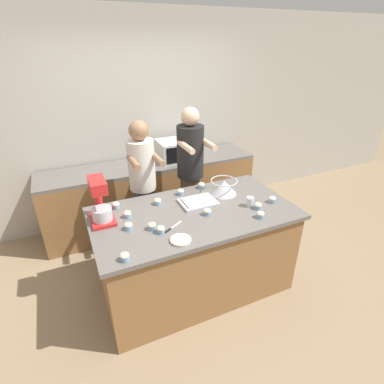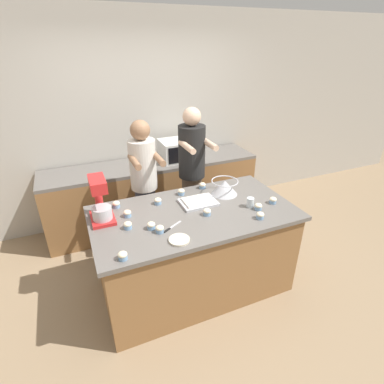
{
  "view_description": "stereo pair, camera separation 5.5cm",
  "coord_description": "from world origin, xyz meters",
  "px_view_note": "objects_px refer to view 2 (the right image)",
  "views": [
    {
      "loc": [
        -1.01,
        -2.18,
        2.32
      ],
      "look_at": [
        0.0,
        0.05,
        1.08
      ],
      "focal_mm": 28.0,
      "sensor_mm": 36.0,
      "label": 1
    },
    {
      "loc": [
        -0.96,
        -2.2,
        2.32
      ],
      "look_at": [
        0.0,
        0.05,
        1.08
      ],
      "focal_mm": 28.0,
      "sensor_mm": 36.0,
      "label": 2
    }
  ],
  "objects_px": {
    "microwave_oven": "(178,150)",
    "cupcake_1": "(181,192)",
    "small_plate": "(179,240)",
    "cupcake_3": "(151,226)",
    "cupcake_6": "(128,225)",
    "knife": "(171,227)",
    "cupcake_7": "(273,200)",
    "person_left": "(145,188)",
    "cupcake_9": "(127,213)",
    "stand_mixer": "(100,202)",
    "cupcake_8": "(260,215)",
    "cupcake_5": "(116,204)",
    "baking_tray": "(198,202)",
    "drinking_glass": "(250,202)",
    "cupcake_2": "(207,212)",
    "cupcake_4": "(160,229)",
    "cupcake_12": "(258,207)",
    "person_right": "(192,177)",
    "cupcake_0": "(202,185)",
    "cupcake_10": "(158,201)",
    "mixing_bowl": "(225,187)",
    "cupcake_11": "(123,256)"
  },
  "relations": [
    {
      "from": "person_left",
      "to": "cupcake_10",
      "type": "height_order",
      "value": "person_left"
    },
    {
      "from": "cupcake_3",
      "to": "cupcake_6",
      "type": "xyz_separation_m",
      "value": [
        -0.18,
        0.08,
        0.0
      ]
    },
    {
      "from": "cupcake_0",
      "to": "cupcake_12",
      "type": "height_order",
      "value": "same"
    },
    {
      "from": "baking_tray",
      "to": "cupcake_6",
      "type": "xyz_separation_m",
      "value": [
        -0.73,
        -0.17,
        0.01
      ]
    },
    {
      "from": "knife",
      "to": "cupcake_3",
      "type": "distance_m",
      "value": 0.17
    },
    {
      "from": "person_left",
      "to": "cupcake_7",
      "type": "xyz_separation_m",
      "value": [
        1.05,
        -0.88,
        0.06
      ]
    },
    {
      "from": "cupcake_7",
      "to": "cupcake_0",
      "type": "bearing_deg",
      "value": 130.7
    },
    {
      "from": "cupcake_11",
      "to": "cupcake_10",
      "type": "bearing_deg",
      "value": 55.11
    },
    {
      "from": "cupcake_2",
      "to": "cupcake_9",
      "type": "xyz_separation_m",
      "value": [
        -0.67,
        0.26,
        0.0
      ]
    },
    {
      "from": "mixing_bowl",
      "to": "small_plate",
      "type": "relative_size",
      "value": 1.63
    },
    {
      "from": "cupcake_5",
      "to": "person_left",
      "type": "bearing_deg",
      "value": 44.02
    },
    {
      "from": "cupcake_9",
      "to": "cupcake_11",
      "type": "bearing_deg",
      "value": -105.43
    },
    {
      "from": "cupcake_5",
      "to": "mixing_bowl",
      "type": "bearing_deg",
      "value": -8.14
    },
    {
      "from": "cupcake_4",
      "to": "cupcake_9",
      "type": "bearing_deg",
      "value": 118.5
    },
    {
      "from": "person_left",
      "to": "drinking_glass",
      "type": "relative_size",
      "value": 17.2
    },
    {
      "from": "cupcake_4",
      "to": "cupcake_7",
      "type": "distance_m",
      "value": 1.17
    },
    {
      "from": "cupcake_4",
      "to": "cupcake_12",
      "type": "relative_size",
      "value": 1.0
    },
    {
      "from": "knife",
      "to": "cupcake_7",
      "type": "distance_m",
      "value": 1.06
    },
    {
      "from": "person_right",
      "to": "cupcake_7",
      "type": "bearing_deg",
      "value": -61.17
    },
    {
      "from": "knife",
      "to": "cupcake_10",
      "type": "relative_size",
      "value": 2.85
    },
    {
      "from": "person_right",
      "to": "cupcake_0",
      "type": "relative_size",
      "value": 24.2
    },
    {
      "from": "cupcake_4",
      "to": "cupcake_12",
      "type": "distance_m",
      "value": 0.96
    },
    {
      "from": "person_right",
      "to": "mixing_bowl",
      "type": "height_order",
      "value": "person_right"
    },
    {
      "from": "stand_mixer",
      "to": "cupcake_8",
      "type": "relative_size",
      "value": 5.77
    },
    {
      "from": "microwave_oven",
      "to": "cupcake_8",
      "type": "relative_size",
      "value": 6.63
    },
    {
      "from": "knife",
      "to": "cupcake_9",
      "type": "relative_size",
      "value": 2.85
    },
    {
      "from": "person_left",
      "to": "cupcake_2",
      "type": "relative_size",
      "value": 23.03
    },
    {
      "from": "knife",
      "to": "cupcake_0",
      "type": "xyz_separation_m",
      "value": [
        0.56,
        0.59,
        0.03
      ]
    },
    {
      "from": "cupcake_9",
      "to": "mixing_bowl",
      "type": "bearing_deg",
      "value": 2.97
    },
    {
      "from": "stand_mixer",
      "to": "small_plate",
      "type": "distance_m",
      "value": 0.78
    },
    {
      "from": "small_plate",
      "to": "cupcake_3",
      "type": "bearing_deg",
      "value": 121.96
    },
    {
      "from": "cupcake_2",
      "to": "cupcake_6",
      "type": "bearing_deg",
      "value": 174.71
    },
    {
      "from": "cupcake_12",
      "to": "cupcake_4",
      "type": "bearing_deg",
      "value": 179.62
    },
    {
      "from": "mixing_bowl",
      "to": "cupcake_2",
      "type": "bearing_deg",
      "value": -138.21
    },
    {
      "from": "person_left",
      "to": "person_right",
      "type": "relative_size",
      "value": 0.95
    },
    {
      "from": "small_plate",
      "to": "cupcake_3",
      "type": "relative_size",
      "value": 2.42
    },
    {
      "from": "baking_tray",
      "to": "drinking_glass",
      "type": "relative_size",
      "value": 3.71
    },
    {
      "from": "stand_mixer",
      "to": "cupcake_3",
      "type": "bearing_deg",
      "value": -41.6
    },
    {
      "from": "small_plate",
      "to": "cupcake_10",
      "type": "height_order",
      "value": "cupcake_10"
    },
    {
      "from": "person_left",
      "to": "knife",
      "type": "relative_size",
      "value": 8.09
    },
    {
      "from": "cupcake_6",
      "to": "cupcake_9",
      "type": "bearing_deg",
      "value": 78.63
    },
    {
      "from": "person_right",
      "to": "cupcake_2",
      "type": "height_order",
      "value": "person_right"
    },
    {
      "from": "cupcake_10",
      "to": "knife",
      "type": "bearing_deg",
      "value": -92.6
    },
    {
      "from": "small_plate",
      "to": "cupcake_1",
      "type": "xyz_separation_m",
      "value": [
        0.3,
        0.74,
        0.02
      ]
    },
    {
      "from": "microwave_oven",
      "to": "cupcake_2",
      "type": "height_order",
      "value": "microwave_oven"
    },
    {
      "from": "cupcake_4",
      "to": "cupcake_6",
      "type": "bearing_deg",
      "value": 145.05
    },
    {
      "from": "cupcake_6",
      "to": "cupcake_10",
      "type": "bearing_deg",
      "value": 40.41
    },
    {
      "from": "microwave_oven",
      "to": "cupcake_1",
      "type": "xyz_separation_m",
      "value": [
        -0.34,
        -0.99,
        -0.09
      ]
    },
    {
      "from": "knife",
      "to": "microwave_oven",
      "type": "bearing_deg",
      "value": 67.07
    },
    {
      "from": "mixing_bowl",
      "to": "cupcake_10",
      "type": "relative_size",
      "value": 3.94
    }
  ]
}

